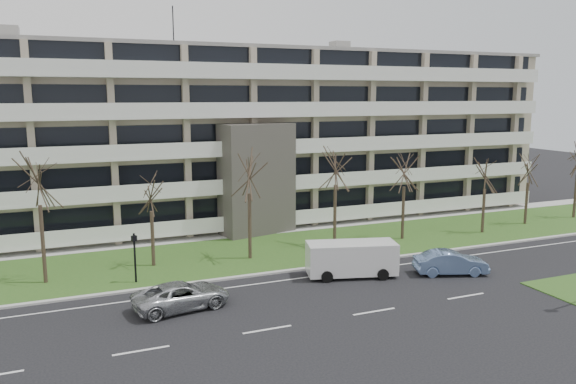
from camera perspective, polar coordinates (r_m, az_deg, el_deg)
name	(u,v)px	position (r m, az deg, el deg)	size (l,w,h in m)	color
ground	(374,312)	(30.52, 8.74, -11.92)	(160.00, 160.00, 0.00)	black
grass_verge	(282,249)	(41.56, -0.60, -5.84)	(90.00, 10.00, 0.06)	#28511B
curb	(311,268)	(37.15, 2.30, -7.71)	(90.00, 0.35, 0.12)	#B2B2AD
sidewalk	(257,232)	(46.54, -3.13, -4.13)	(90.00, 2.00, 0.08)	#B2B2AD
lane_edge_line	(320,275)	(35.88, 3.32, -8.45)	(90.00, 0.12, 0.01)	white
apartment_building	(232,135)	(51.79, -5.73, 5.75)	(60.50, 15.10, 18.75)	tan
silver_pickup	(182,296)	(30.87, -10.75, -10.30)	(2.38, 5.16, 1.43)	#AEB2B6
blue_sedan	(451,263)	(37.33, 16.19, -6.90)	(1.60, 4.57, 1.51)	#6F8EC2
white_van	(353,256)	(35.59, 6.58, -6.48)	(5.92, 3.46, 2.16)	silver
pedestrian_signal	(135,252)	(35.10, -15.32, -5.86)	(0.35, 0.32, 3.10)	black
tree_1	(38,174)	(35.98, -24.09, 1.71)	(4.31, 4.31, 8.62)	#382B21
tree_2	(151,189)	(37.57, -13.79, 0.26)	(3.34, 3.34, 6.68)	#382B21
tree_3	(249,167)	(38.06, -3.98, 2.52)	(4.13, 4.13, 8.26)	#382B21
tree_4	(336,160)	(41.46, 4.87, 3.21)	(4.18, 4.18, 8.36)	#382B21
tree_5	(405,166)	(44.33, 11.77, 2.60)	(3.75, 3.75, 7.50)	#382B21
tree_6	(486,172)	(48.30, 19.44, 1.94)	(3.28, 3.28, 6.56)	#382B21
tree_7	(529,166)	(53.00, 23.29, 2.40)	(3.31, 3.31, 6.62)	#382B21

